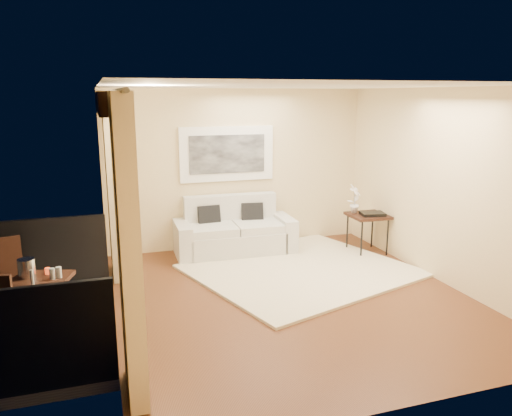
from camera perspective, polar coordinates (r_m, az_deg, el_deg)
name	(u,v)px	position (r m, az deg, el deg)	size (l,w,h in m)	color
floor	(291,297)	(6.67, 4.01, -10.14)	(5.00, 5.00, 0.00)	brown
room_shell	(110,102)	(5.68, -16.34, 11.52)	(5.00, 6.40, 5.00)	white
balcony	(14,319)	(6.25, -25.97, -11.34)	(1.81, 2.60, 1.17)	#605B56
curtains	(119,210)	(5.82, -15.41, -0.17)	(0.16, 4.80, 2.64)	tan
artwork	(227,154)	(8.48, -3.33, 6.19)	(1.62, 0.07, 0.92)	white
rug	(301,270)	(7.58, 5.20, -7.10)	(2.99, 2.61, 0.04)	#F1E5C2
sofa	(234,233)	(8.37, -2.55, -2.88)	(1.98, 0.90, 0.94)	silver
side_table	(368,218)	(8.50, 12.67, -1.09)	(0.61, 0.61, 0.66)	black
tray	(373,214)	(8.43, 13.18, -0.65)	(0.38, 0.28, 0.05)	black
orchid	(355,199)	(8.48, 11.19, 1.04)	(0.26, 0.17, 0.49)	white
bistro_table	(39,287)	(5.84, -23.53, -8.23)	(0.73, 0.73, 0.69)	black
balcony_chair_far	(4,268)	(6.82, -26.86, -6.12)	(0.49, 0.50, 0.95)	black
ice_bucket	(27,268)	(5.90, -24.73, -6.24)	(0.18, 0.18, 0.20)	silver
candle	(48,271)	(5.92, -22.72, -6.65)	(0.06, 0.06, 0.07)	red
vase	(32,278)	(5.59, -24.23, -7.35)	(0.04, 0.04, 0.18)	silver
glass_a	(52,274)	(5.73, -22.26, -6.97)	(0.06, 0.06, 0.12)	silver
glass_b	(59,272)	(5.75, -21.61, -6.86)	(0.06, 0.06, 0.12)	silver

